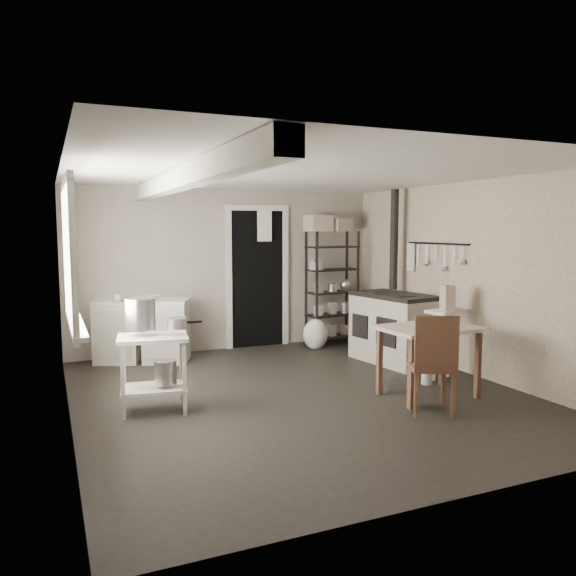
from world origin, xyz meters
name	(u,v)px	position (x,y,z in m)	size (l,w,h in m)	color
floor	(299,394)	(0.00, 0.00, 0.00)	(5.00, 5.00, 0.00)	black
ceiling	(300,173)	(0.00, 0.00, 2.30)	(5.00, 5.00, 0.00)	white
wall_back	(228,270)	(0.00, 2.50, 1.15)	(4.50, 0.02, 2.30)	#A89D8F
wall_front	(465,323)	(0.00, -2.50, 1.15)	(4.50, 0.02, 2.30)	#A89D8F
wall_left	(66,296)	(-2.25, 0.00, 1.15)	(0.02, 5.00, 2.30)	#A89D8F
wall_right	(471,278)	(2.25, 0.00, 1.15)	(0.02, 5.00, 2.30)	#A89D8F
window	(67,255)	(-2.22, 0.20, 1.50)	(0.12, 1.76, 1.28)	silver
doorway	(258,279)	(0.45, 2.47, 1.00)	(0.96, 0.10, 2.08)	silver
ceiling_beam	(182,179)	(-1.20, 0.00, 2.20)	(0.18, 5.00, 0.18)	silver
wallpaper_panel	(471,278)	(2.24, 0.00, 1.15)	(0.01, 5.00, 2.30)	beige
utensil_rail	(436,244)	(2.19, 0.60, 1.55)	(0.06, 1.20, 0.44)	#B4B4B7
prep_table	(153,371)	(-1.50, 0.04, 0.40)	(0.64, 0.46, 0.73)	silver
stockpot	(140,314)	(-1.60, 0.10, 0.94)	(0.28, 0.28, 0.30)	#B4B4B7
saucepan	(177,323)	(-1.28, -0.02, 0.85)	(0.19, 0.19, 0.10)	#B4B4B7
bucket	(166,372)	(-1.40, -0.01, 0.39)	(0.21, 0.21, 0.23)	#B4B4B7
base_cabinets	(142,327)	(-1.27, 2.18, 0.46)	(1.25, 0.54, 0.82)	beige
mixing_bowl	(152,289)	(-1.14, 2.12, 0.95)	(0.28, 0.28, 0.07)	silver
counter_cup	(118,290)	(-1.59, 2.04, 0.97)	(0.12, 0.12, 0.09)	silver
shelf_rack	(332,281)	(1.54, 2.19, 0.95)	(0.80, 0.31, 1.70)	black
shelf_jar	(313,255)	(1.18, 2.13, 1.36)	(0.08, 0.08, 0.17)	silver
storage_box_a	(318,210)	(1.32, 2.23, 2.01)	(0.35, 0.30, 0.24)	beige
storage_box_b	(340,212)	(1.68, 2.24, 1.99)	(0.29, 0.27, 0.19)	beige
stove	(394,329)	(1.73, 0.83, 0.44)	(0.63, 1.14, 0.90)	beige
stovepipe	(394,240)	(2.02, 1.29, 1.59)	(0.11, 0.11, 1.41)	black
side_ledge	(447,341)	(1.88, -0.05, 0.43)	(0.52, 0.28, 0.80)	silver
oats_box	(448,292)	(1.83, -0.10, 1.01)	(0.12, 0.19, 0.29)	beige
work_table	(428,361)	(1.20, -0.59, 0.38)	(0.97, 0.68, 0.74)	beige
table_cup	(453,320)	(1.41, -0.70, 0.81)	(0.10, 0.10, 0.10)	silver
chair	(431,363)	(0.89, -1.03, 0.48)	(0.40, 0.42, 0.96)	brown
flour_sack	(315,333)	(1.14, 1.93, 0.24)	(0.37, 0.31, 0.44)	white
floor_crock	(427,378)	(1.48, -0.21, 0.07)	(0.13, 0.13, 0.16)	silver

